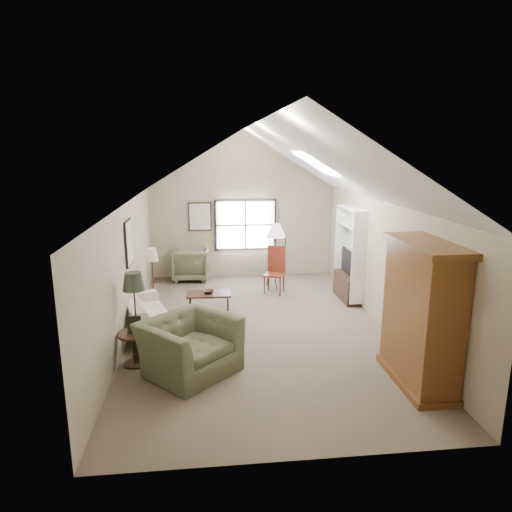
{
  "coord_description": "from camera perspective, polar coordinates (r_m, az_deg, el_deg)",
  "views": [
    {
      "loc": [
        -0.99,
        -8.5,
        3.51
      ],
      "look_at": [
        0.0,
        0.4,
        1.4
      ],
      "focal_mm": 32.0,
      "sensor_mm": 36.0,
      "label": 1
    }
  ],
  "objects": [
    {
      "name": "side_table",
      "position": [
        7.97,
        -14.8,
        -11.12
      ],
      "size": [
        0.71,
        0.71,
        0.56
      ],
      "primitive_type": "cylinder",
      "rotation": [
        0.0,
        0.0,
        0.33
      ],
      "color": "#3A2118",
      "rests_on": "ground"
    },
    {
      "name": "skylight",
      "position": [
        9.68,
        7.49,
        11.43
      ],
      "size": [
        0.8,
        1.2,
        0.52
      ],
      "primitive_type": null,
      "color": "white",
      "rests_on": "room_shell"
    },
    {
      "name": "coffee_table",
      "position": [
        9.97,
        -5.88,
        -5.95
      ],
      "size": [
        0.96,
        0.54,
        0.48
      ],
      "primitive_type": "cube",
      "rotation": [
        0.0,
        0.0,
        -0.02
      ],
      "color": "#371D16",
      "rests_on": "ground"
    },
    {
      "name": "dark_lamp",
      "position": [
        7.96,
        -14.81,
        -7.23
      ],
      "size": [
        0.48,
        0.48,
        1.57
      ],
      "primitive_type": null,
      "rotation": [
        0.0,
        0.0,
        0.33
      ],
      "color": "black",
      "rests_on": "ground"
    },
    {
      "name": "wall_art",
      "position": [
        10.63,
        -11.07,
        3.36
      ],
      "size": [
        1.97,
        3.71,
        0.88
      ],
      "color": "black",
      "rests_on": "room_shell"
    },
    {
      "name": "window",
      "position": [
        12.68,
        -1.32,
        3.9
      ],
      "size": [
        1.72,
        0.08,
        1.42
      ],
      "primitive_type": "cube",
      "color": "black",
      "rests_on": "room_shell"
    },
    {
      "name": "armchair_far",
      "position": [
        12.59,
        -8.1,
        -0.97
      ],
      "size": [
        1.01,
        1.04,
        0.89
      ],
      "primitive_type": "imported",
      "rotation": [
        0.0,
        0.0,
        3.07
      ],
      "color": "#6D6E4D",
      "rests_on": "ground"
    },
    {
      "name": "tripod_lamp",
      "position": [
        11.69,
        2.51,
        0.09
      ],
      "size": [
        0.59,
        0.59,
        1.7
      ],
      "primitive_type": null,
      "rotation": [
        0.0,
        0.0,
        -0.22
      ],
      "color": "white",
      "rests_on": "ground"
    },
    {
      "name": "armoire",
      "position": [
        7.28,
        20.01,
        -6.9
      ],
      "size": [
        0.6,
        1.5,
        2.2
      ],
      "primitive_type": "cube",
      "color": "brown",
      "rests_on": "ground"
    },
    {
      "name": "room_shell",
      "position": [
        8.56,
        0.3,
        11.23
      ],
      "size": [
        5.01,
        8.01,
        4.0
      ],
      "color": "brown",
      "rests_on": "ground"
    },
    {
      "name": "media_console",
      "position": [
        11.1,
        11.32,
        -3.81
      ],
      "size": [
        0.34,
        1.18,
        0.6
      ],
      "primitive_type": "cube",
      "color": "#382316",
      "rests_on": "ground"
    },
    {
      "name": "sofa",
      "position": [
        9.42,
        -13.44,
        -6.87
      ],
      "size": [
        1.56,
        2.41,
        0.66
      ],
      "primitive_type": "imported",
      "rotation": [
        0.0,
        0.0,
        1.9
      ],
      "color": "beige",
      "rests_on": "ground"
    },
    {
      "name": "tv_alcove",
      "position": [
        10.89,
        11.62,
        0.47
      ],
      "size": [
        0.32,
        1.3,
        2.1
      ],
      "primitive_type": "cube",
      "color": "white",
      "rests_on": "ground"
    },
    {
      "name": "armchair_near",
      "position": [
        7.48,
        -8.29,
        -11.09
      ],
      "size": [
        1.82,
        1.82,
        0.89
      ],
      "primitive_type": "imported",
      "rotation": [
        0.0,
        0.0,
        0.76
      ],
      "color": "#595E42",
      "rests_on": "ground"
    },
    {
      "name": "tan_lamp",
      "position": [
        10.44,
        -12.77,
        -2.68
      ],
      "size": [
        0.36,
        0.36,
        1.41
      ],
      "primitive_type": null,
      "rotation": [
        0.0,
        0.0,
        0.33
      ],
      "color": "tan",
      "rests_on": "ground"
    },
    {
      "name": "side_chair",
      "position": [
        11.25,
        2.32,
        -1.82
      ],
      "size": [
        0.6,
        0.6,
        1.17
      ],
      "primitive_type": "cube",
      "rotation": [
        0.0,
        0.0,
        -0.41
      ],
      "color": "maroon",
      "rests_on": "ground"
    },
    {
      "name": "tv_panel",
      "position": [
        10.94,
        11.46,
        -0.71
      ],
      "size": [
        0.05,
        0.9,
        0.55
      ],
      "primitive_type": "cube",
      "color": "black",
      "rests_on": "media_console"
    },
    {
      "name": "bowl",
      "position": [
        9.89,
        -5.91,
        -4.47
      ],
      "size": [
        0.23,
        0.23,
        0.06
      ],
      "primitive_type": "imported",
      "rotation": [
        0.0,
        0.0,
        -0.02
      ],
      "color": "#311D14",
      "rests_on": "coffee_table"
    }
  ]
}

